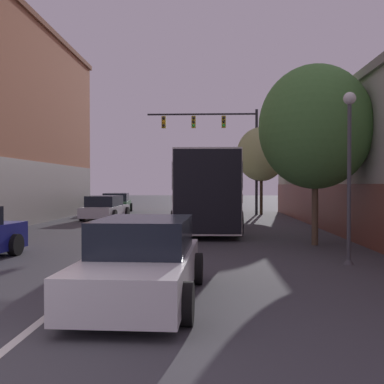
{
  "coord_description": "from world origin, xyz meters",
  "views": [
    {
      "loc": [
        2.51,
        -4.65,
        2.0
      ],
      "look_at": [
        1.66,
        14.28,
        1.7
      ],
      "focal_mm": 42.0,
      "sensor_mm": 36.0,
      "label": 1
    }
  ],
  "objects": [
    {
      "name": "parked_car_left_mid",
      "position": [
        -3.73,
        21.24,
        0.65
      ],
      "size": [
        2.22,
        4.71,
        1.37
      ],
      "rotation": [
        0.0,
        0.0,
        1.52
      ],
      "color": "silver",
      "rests_on": "ground_plane"
    },
    {
      "name": "street_tree_near",
      "position": [
        5.93,
        10.41,
        3.92
      ],
      "size": [
        3.74,
        3.37,
        5.98
      ],
      "color": "brown",
      "rests_on": "ground_plane"
    },
    {
      "name": "bus",
      "position": [
        2.25,
        16.06,
        1.86
      ],
      "size": [
        2.92,
        10.41,
        3.31
      ],
      "rotation": [
        0.0,
        0.0,
        1.59
      ],
      "color": "silver",
      "rests_on": "ground_plane"
    },
    {
      "name": "lane_center_line",
      "position": [
        0.0,
        14.78,
        0.0
      ],
      "size": [
        0.14,
        41.56,
        0.01
      ],
      "color": "silver",
      "rests_on": "ground_plane"
    },
    {
      "name": "hatchback_foreground",
      "position": [
        1.29,
        3.12,
        0.66
      ],
      "size": [
        2.07,
        4.35,
        1.41
      ],
      "rotation": [
        0.0,
        0.0,
        1.54
      ],
      "color": "silver",
      "rests_on": "ground_plane"
    },
    {
      "name": "street_lamp",
      "position": [
        5.94,
        6.76,
        2.51
      ],
      "size": [
        0.32,
        0.32,
        4.32
      ],
      "color": "#47474C",
      "rests_on": "ground_plane"
    },
    {
      "name": "parked_car_left_near",
      "position": [
        -4.35,
        27.25,
        0.67
      ],
      "size": [
        2.45,
        4.83,
        1.41
      ],
      "rotation": [
        0.0,
        0.0,
        1.68
      ],
      "color": "#285633",
      "rests_on": "ground_plane"
    },
    {
      "name": "traffic_signal_gantry",
      "position": [
        3.13,
        25.55,
        5.2
      ],
      "size": [
        7.43,
        0.36,
        7.05
      ],
      "color": "black",
      "rests_on": "ground_plane"
    },
    {
      "name": "street_tree_far",
      "position": [
        5.81,
        25.71,
        4.06
      ],
      "size": [
        3.31,
        2.98,
        5.88
      ],
      "color": "#3D2D1E",
      "rests_on": "ground_plane"
    }
  ]
}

